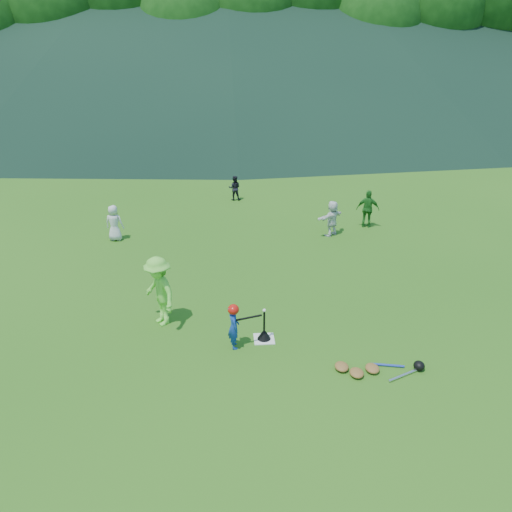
{
  "coord_description": "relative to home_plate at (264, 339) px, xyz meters",
  "views": [
    {
      "loc": [
        -0.84,
        -9.26,
        6.22
      ],
      "look_at": [
        0.0,
        2.5,
        0.9
      ],
      "focal_mm": 35.0,
      "sensor_mm": 36.0,
      "label": 1
    }
  ],
  "objects": [
    {
      "name": "ground",
      "position": [
        0.0,
        0.0,
        -0.01
      ],
      "size": [
        120.0,
        120.0,
        0.0
      ],
      "primitive_type": "plane",
      "color": "#275D15",
      "rests_on": "ground"
    },
    {
      "name": "home_plate",
      "position": [
        0.0,
        0.0,
        0.0
      ],
      "size": [
        0.45,
        0.45,
        0.02
      ],
      "primitive_type": "cube",
      "color": "silver",
      "rests_on": "ground"
    },
    {
      "name": "baseball",
      "position": [
        0.0,
        0.0,
        0.73
      ],
      "size": [
        0.08,
        0.08,
        0.08
      ],
      "primitive_type": "sphere",
      "color": "white",
      "rests_on": "batting_tee"
    },
    {
      "name": "batter_child",
      "position": [
        -0.67,
        -0.23,
        0.49
      ],
      "size": [
        0.3,
        0.4,
        1.01
      ],
      "primitive_type": "imported",
      "rotation": [
        0.0,
        0.0,
        1.74
      ],
      "color": "navy",
      "rests_on": "ground"
    },
    {
      "name": "adult_coach",
      "position": [
        -2.33,
        0.85,
        0.83
      ],
      "size": [
        1.12,
        1.24,
        1.67
      ],
      "primitive_type": "imported",
      "rotation": [
        0.0,
        0.0,
        -0.97
      ],
      "color": "#6DD53E",
      "rests_on": "ground"
    },
    {
      "name": "fielder_a",
      "position": [
        -4.33,
        6.11,
        0.58
      ],
      "size": [
        0.63,
        0.46,
        1.17
      ],
      "primitive_type": "imported",
      "rotation": [
        0.0,
        0.0,
        2.97
      ],
      "color": "silver",
      "rests_on": "ground"
    },
    {
      "name": "fielder_b",
      "position": [
        -0.32,
        10.06,
        0.49
      ],
      "size": [
        0.52,
        0.42,
        0.99
      ],
      "primitive_type": "imported",
      "rotation": [
        0.0,
        0.0,
        3.04
      ],
      "color": "black",
      "rests_on": "ground"
    },
    {
      "name": "fielder_c",
      "position": [
        4.16,
        6.69,
        0.65
      ],
      "size": [
        0.83,
        0.51,
        1.31
      ],
      "primitive_type": "imported",
      "rotation": [
        0.0,
        0.0,
        2.88
      ],
      "color": "#206C20",
      "rests_on": "ground"
    },
    {
      "name": "fielder_d",
      "position": [
        2.77,
        6.02,
        0.59
      ],
      "size": [
        1.1,
        0.94,
        1.19
      ],
      "primitive_type": "imported",
      "rotation": [
        0.0,
        0.0,
        3.78
      ],
      "color": "silver",
      "rests_on": "ground"
    },
    {
      "name": "batting_tee",
      "position": [
        0.0,
        0.0,
        0.12
      ],
      "size": [
        0.3,
        0.3,
        0.68
      ],
      "color": "black",
      "rests_on": "home_plate"
    },
    {
      "name": "batter_gear",
      "position": [
        -0.65,
        -0.23,
        0.9
      ],
      "size": [
        0.73,
        0.26,
        0.37
      ],
      "color": "red",
      "rests_on": "ground"
    },
    {
      "name": "equipment_pile",
      "position": [
        2.07,
        -1.29,
        0.06
      ],
      "size": [
        1.8,
        0.66,
        0.19
      ],
      "color": "olive",
      "rests_on": "ground"
    },
    {
      "name": "outfield_fence",
      "position": [
        0.0,
        28.0,
        0.69
      ],
      "size": [
        70.07,
        0.08,
        1.33
      ],
      "color": "gray",
      "rests_on": "ground"
    },
    {
      "name": "tree_line",
      "position": [
        0.2,
        33.83,
        8.2
      ],
      "size": [
        70.04,
        11.4,
        14.82
      ],
      "color": "#382314",
      "rests_on": "ground"
    }
  ]
}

